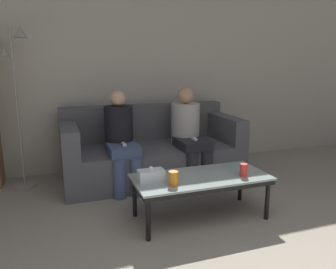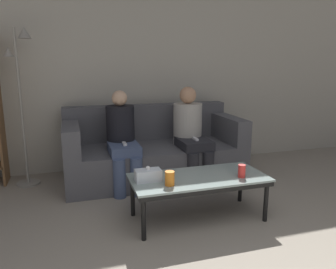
# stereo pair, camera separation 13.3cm
# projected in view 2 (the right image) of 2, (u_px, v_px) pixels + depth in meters

# --- Properties ---
(wall_back) EXTENTS (12.00, 0.06, 2.60)m
(wall_back) POSITION_uv_depth(u_px,v_px,m) (142.00, 69.00, 4.30)
(wall_back) COLOR #B7B2A3
(wall_back) RESTS_ON ground_plane
(couch) EXTENTS (2.09, 0.93, 0.86)m
(couch) POSITION_uv_depth(u_px,v_px,m) (153.00, 152.00, 4.01)
(couch) COLOR #515156
(couch) RESTS_ON ground_plane
(coffee_table) EXTENTS (1.21, 0.55, 0.40)m
(coffee_table) POSITION_uv_depth(u_px,v_px,m) (198.00, 181.00, 2.90)
(coffee_table) COLOR #8C9E99
(coffee_table) RESTS_ON ground_plane
(cup_near_left) EXTENTS (0.06, 0.06, 0.11)m
(cup_near_left) POSITION_uv_depth(u_px,v_px,m) (242.00, 171.00, 2.86)
(cup_near_left) COLOR red
(cup_near_left) RESTS_ON coffee_table
(cup_near_right) EXTENTS (0.08, 0.08, 0.12)m
(cup_near_right) POSITION_uv_depth(u_px,v_px,m) (170.00, 178.00, 2.68)
(cup_near_right) COLOR orange
(cup_near_right) RESTS_ON coffee_table
(tissue_box) EXTENTS (0.22, 0.12, 0.13)m
(tissue_box) POSITION_uv_depth(u_px,v_px,m) (148.00, 175.00, 2.78)
(tissue_box) COLOR silver
(tissue_box) RESTS_ON coffee_table
(standing_lamp) EXTENTS (0.31, 0.26, 1.76)m
(standing_lamp) POSITION_uv_depth(u_px,v_px,m) (21.00, 91.00, 3.59)
(standing_lamp) COLOR gray
(standing_lamp) RESTS_ON ground_plane
(seated_person_left_end) EXTENTS (0.32, 0.65, 1.08)m
(seated_person_left_end) POSITION_uv_depth(u_px,v_px,m) (122.00, 137.00, 3.64)
(seated_person_left_end) COLOR #47567A
(seated_person_left_end) RESTS_ON ground_plane
(seated_person_mid_left) EXTENTS (0.34, 0.67, 1.11)m
(seated_person_mid_left) POSITION_uv_depth(u_px,v_px,m) (190.00, 131.00, 3.87)
(seated_person_mid_left) COLOR #28282D
(seated_person_mid_left) RESTS_ON ground_plane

